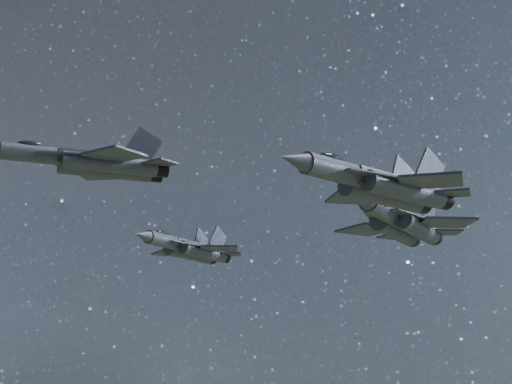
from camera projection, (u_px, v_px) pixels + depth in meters
jet_lead at (92, 162)px, 64.18m from camera, size 16.26×10.97×4.10m
jet_left at (189, 249)px, 83.16m from camera, size 15.73×10.46×4.00m
jet_right at (382, 186)px, 58.02m from camera, size 18.08×12.79×4.58m
jet_slot at (401, 223)px, 74.47m from camera, size 20.02×13.20×5.13m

